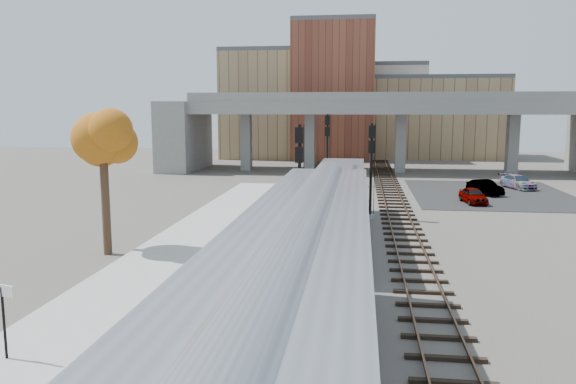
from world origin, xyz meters
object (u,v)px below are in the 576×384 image
(tree, at_px, (103,139))
(car_c, at_px, (518,182))
(coach, at_px, (292,359))
(signal_mast_near, at_px, (299,187))
(car_a, at_px, (473,195))
(signal_mast_far, at_px, (327,150))
(signal_mast_mid, at_px, (371,173))
(locomotive, at_px, (338,200))
(car_b, at_px, (485,187))

(tree, relative_size, car_c, 1.84)
(coach, height_order, signal_mast_near, signal_mast_near)
(car_a, bearing_deg, signal_mast_far, 133.58)
(coach, height_order, signal_mast_far, signal_mast_far)
(signal_mast_mid, bearing_deg, signal_mast_near, -116.27)
(locomotive, distance_m, signal_mast_near, 3.17)
(car_a, bearing_deg, car_c, 49.60)
(coach, xyz_separation_m, car_c, (16.33, 45.54, -2.11))
(signal_mast_mid, bearing_deg, coach, -93.97)
(car_b, distance_m, car_c, 5.85)
(signal_mast_near, relative_size, car_b, 1.72)
(signal_mast_mid, bearing_deg, tree, -140.45)
(car_a, bearing_deg, signal_mast_mid, -146.44)
(signal_mast_far, bearing_deg, car_b, -18.94)
(tree, bearing_deg, car_c, 44.98)
(locomotive, distance_m, signal_mast_far, 23.71)
(signal_mast_mid, height_order, tree, tree)
(coach, distance_m, signal_mast_far, 46.24)
(car_a, bearing_deg, signal_mast_near, -136.42)
(coach, relative_size, tree, 3.03)
(locomotive, height_order, car_a, locomotive)
(signal_mast_far, xyz_separation_m, car_a, (12.52, -9.95, -2.87))
(signal_mast_near, relative_size, signal_mast_far, 0.96)
(locomotive, height_order, car_b, locomotive)
(coach, bearing_deg, tree, 124.90)
(signal_mast_near, relative_size, signal_mast_mid, 1.02)
(car_a, xyz_separation_m, car_c, (5.91, 9.30, 0.01))
(car_b, bearing_deg, signal_mast_far, 138.01)
(locomotive, bearing_deg, coach, -90.00)
(coach, relative_size, car_b, 6.31)
(coach, xyz_separation_m, signal_mast_far, (-2.10, 46.19, 0.75))
(tree, distance_m, car_b, 34.65)
(tree, height_order, car_b, tree)
(signal_mast_far, relative_size, car_b, 1.80)
(locomotive, xyz_separation_m, tree, (-12.01, -5.39, 3.85))
(car_c, bearing_deg, car_a, -141.31)
(car_b, bearing_deg, car_a, -134.54)
(locomotive, relative_size, signal_mast_far, 2.67)
(signal_mast_far, bearing_deg, car_c, -2.03)
(locomotive, xyz_separation_m, signal_mast_near, (-2.10, -2.13, 1.07))
(signal_mast_far, relative_size, car_a, 1.91)
(locomotive, relative_size, car_a, 5.09)
(signal_mast_near, bearing_deg, locomotive, 45.39)
(tree, relative_size, car_a, 2.21)
(tree, bearing_deg, locomotive, 24.17)
(signal_mast_far, distance_m, car_a, 16.25)
(locomotive, height_order, signal_mast_mid, signal_mast_mid)
(car_a, relative_size, car_b, 0.94)
(signal_mast_mid, bearing_deg, locomotive, -107.94)
(locomotive, xyz_separation_m, car_a, (10.42, 13.64, -1.60))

